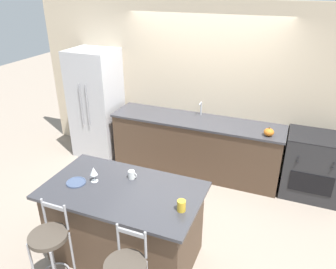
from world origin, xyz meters
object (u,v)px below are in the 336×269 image
Objects in this scene: tumbler_cup at (181,206)px; pumpkin_decoration at (269,132)px; bar_stool_near at (51,246)px; dinner_plate at (76,182)px; coffee_mug at (132,175)px; refrigerator at (97,104)px; wine_glass at (94,171)px; oven_range at (312,165)px.

tumbler_cup is 0.81× the size of pumpkin_decoration.
bar_stool_near reaches higher than dinner_plate.
dinner_plate is 2.02× the size of coffee_mug.
refrigerator is 3.07m from bar_stool_near.
bar_stool_near is 5.77× the size of wine_glass.
refrigerator is 2.45m from dinner_plate.
refrigerator is 1.85× the size of bar_stool_near.
pumpkin_decoration is at bearing 56.45° from bar_stool_near.
bar_stool_near is 9.55× the size of coffee_mug.
wine_glass is (0.17, 0.11, 0.12)m from dinner_plate.
dinner_plate is at bearing -62.19° from refrigerator.
coffee_mug is (0.53, 0.31, 0.04)m from dinner_plate.
pumpkin_decoration reaches higher than bar_stool_near.
dinner_plate is 0.23m from wine_glass.
tumbler_cup is at bearing -106.41° from pumpkin_decoration.
coffee_mug is 2.13m from pumpkin_decoration.
bar_stool_near is 1.09m from coffee_mug.
refrigerator reaches higher than dinner_plate.
wine_glass is 1.26× the size of pumpkin_decoration.
refrigerator is 13.40× the size of pumpkin_decoration.
tumbler_cup is (-1.26, -2.21, 0.50)m from oven_range.
pumpkin_decoration is at bearing 48.71° from wine_glass.
oven_range reaches higher than dinner_plate.
dinner_plate is 2.71m from pumpkin_decoration.
refrigerator reaches higher than oven_range.
refrigerator is at bearing 117.81° from dinner_plate.
refrigerator reaches higher than coffee_mug.
coffee_mug is (0.43, 0.93, 0.37)m from bar_stool_near.
wine_glass is at bearing -57.49° from refrigerator.
dinner_plate is 1.89× the size of tumbler_cup.
coffee_mug is at bearing 30.69° from dinner_plate.
coffee_mug is 0.78m from tumbler_cup.
bar_stool_near is (-2.40, -2.81, 0.11)m from oven_range.
oven_range is 2.59m from tumbler_cup.
dinner_plate is 1.22× the size of wine_glass.
coffee_mug reaches higher than dinner_plate.
oven_range is at bearing 0.44° from refrigerator.
oven_range is 3.36m from dinner_plate.
tumbler_cup reaches higher than coffee_mug.
bar_stool_near is 8.94× the size of tumbler_cup.
pumpkin_decoration is at bearing 52.30° from coffee_mug.
tumbler_cup is 2.10m from pumpkin_decoration.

